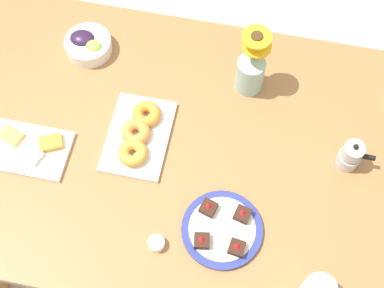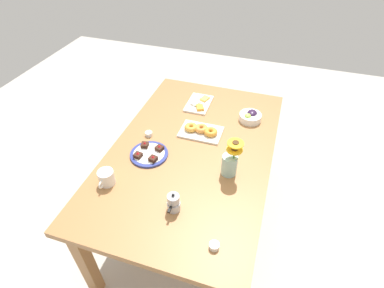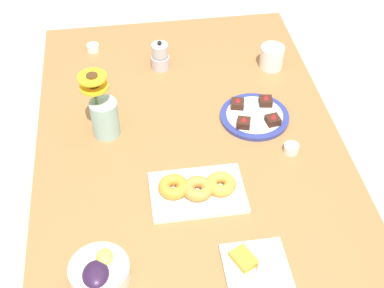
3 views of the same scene
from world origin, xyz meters
name	(u,v)px [view 1 (image 1 of 3)]	position (x,y,z in m)	size (l,w,h in m)	color
ground_plane	(192,222)	(0.00, 0.00, 0.00)	(6.00, 6.00, 0.00)	#B7B2A8
dining_table	(192,161)	(0.00, 0.00, 0.65)	(1.60, 1.00, 0.74)	#9E6B3D
grape_bowl	(88,44)	(-0.42, 0.30, 0.77)	(0.16, 0.16, 0.07)	white
cheese_platter	(29,148)	(-0.50, -0.10, 0.75)	(0.26, 0.17, 0.03)	white
croissant_platter	(139,134)	(-0.17, 0.01, 0.76)	(0.19, 0.28, 0.05)	white
jam_cup_berry	(156,243)	(-0.04, -0.32, 0.76)	(0.05, 0.05, 0.03)	white
dessert_plate	(222,229)	(0.14, -0.24, 0.75)	(0.24, 0.24, 0.05)	navy
flower_vase	(251,71)	(0.14, 0.27, 0.82)	(0.10, 0.11, 0.24)	#99C1B7
moka_pot	(350,156)	(0.47, 0.05, 0.79)	(0.11, 0.07, 0.12)	#B7B7BC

